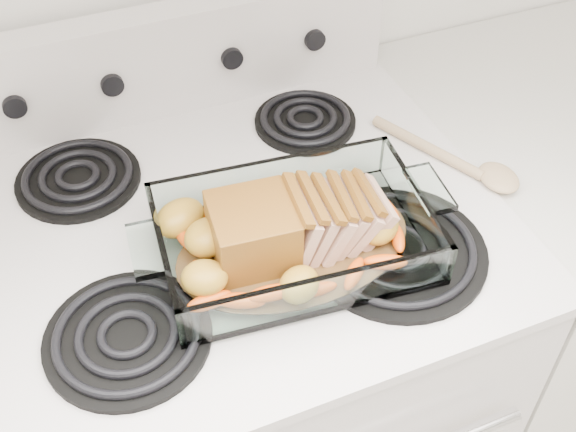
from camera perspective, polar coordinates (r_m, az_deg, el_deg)
name	(u,v)px	position (r m, az deg, el deg)	size (l,w,h in m)	color
electric_range	(243,384)	(1.42, -3.56, -13.08)	(0.78, 0.70, 1.12)	silver
counter_right	(531,286)	(1.66, 18.65, -5.27)	(0.58, 0.68, 0.93)	silver
baking_dish	(294,241)	(0.98, 0.45, -1.96)	(0.36, 0.24, 0.07)	silver
pork_roast	(284,228)	(0.96, -0.35, -0.97)	(0.24, 0.11, 0.09)	brown
roast_vegetables	(281,219)	(1.00, -0.60, -0.21)	(0.37, 0.20, 0.05)	#FD5611
wooden_spoon	(467,164)	(1.16, 13.94, 4.01)	(0.14, 0.24, 0.02)	tan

